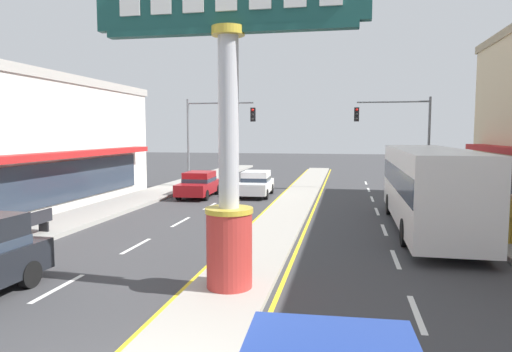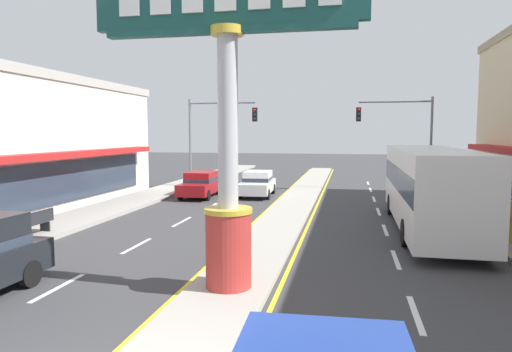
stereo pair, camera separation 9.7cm
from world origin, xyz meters
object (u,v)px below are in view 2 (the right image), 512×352
Objects in this scene: district_sign at (228,113)px; street_bench at (36,222)px; traffic_light_left_side at (214,127)px; traffic_light_right_side at (403,127)px; sedan_near_left_lane at (201,184)px; bus_far_right_lane at (429,184)px; sedan_far_left_oncoming at (258,183)px.

district_sign reaches higher than street_bench.
district_sign is 1.26× the size of traffic_light_left_side.
traffic_light_right_side is 22.55m from street_bench.
traffic_light_left_side is 5.25m from sedan_near_left_lane.
district_sign reaches higher than sedan_near_left_lane.
sedan_far_left_oncoming is at bearing 135.41° from bus_far_right_lane.
traffic_light_right_side is at bearing 88.68° from bus_far_right_lane.
traffic_light_right_side is at bearing 21.99° from sedan_near_left_lane.
sedan_far_left_oncoming is (-2.66, 17.03, -3.57)m from district_sign.
traffic_light_right_side reaches higher than street_bench.
traffic_light_left_side and traffic_light_right_side have the same top height.
sedan_far_left_oncoming reaches higher than street_bench.
sedan_near_left_lane is at bearing -85.89° from traffic_light_left_side.
district_sign is at bearing -106.67° from traffic_light_right_side.
traffic_light_left_side is at bearing 94.11° from sedan_near_left_lane.
sedan_near_left_lane reaches higher than street_bench.
street_bench is (-14.31, -4.49, -1.22)m from bus_far_right_lane.
traffic_light_left_side is at bearing 107.45° from district_sign.
street_bench is (-2.38, -11.89, -0.14)m from sedan_near_left_lane.
district_sign is 20.83m from traffic_light_left_side.
bus_far_right_lane is at bearing -44.59° from sedan_far_left_oncoming.
bus_far_right_lane is (5.96, 8.53, -2.49)m from district_sign.
street_bench is at bearing -130.94° from traffic_light_right_side.
street_bench is (-8.34, 4.04, -3.71)m from district_sign.
sedan_far_left_oncoming is 2.73× the size of street_bench.
sedan_near_left_lane is at bearing -158.01° from traffic_light_right_side.
traffic_light_right_side reaches higher than sedan_near_left_lane.
traffic_light_left_side is 0.55× the size of bus_far_right_lane.
traffic_light_left_side is 12.53m from traffic_light_right_side.
district_sign is at bearing -25.83° from street_bench.
sedan_near_left_lane is at bearing 78.67° from street_bench.
bus_far_right_lane reaches higher than street_bench.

